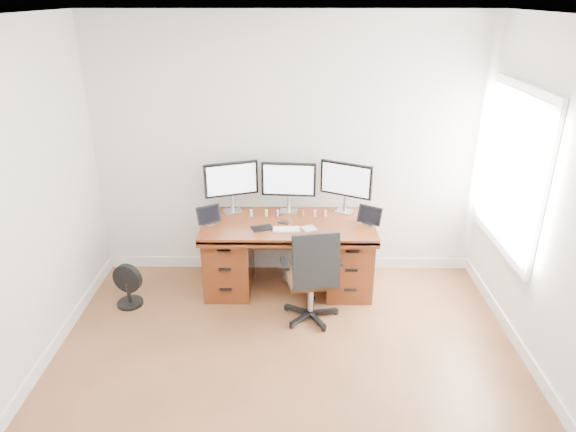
{
  "coord_description": "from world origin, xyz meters",
  "views": [
    {
      "loc": [
        0.05,
        -2.81,
        2.83
      ],
      "look_at": [
        0.0,
        1.5,
        0.95
      ],
      "focal_mm": 32.0,
      "sensor_mm": 36.0,
      "label": 1
    }
  ],
  "objects_px": {
    "office_chair": "(312,291)",
    "floor_fan": "(128,286)",
    "desk": "(288,252)",
    "keyboard": "(286,229)",
    "monitor_center": "(289,181)"
  },
  "relations": [
    {
      "from": "office_chair",
      "to": "floor_fan",
      "type": "relative_size",
      "value": 2.21
    },
    {
      "from": "office_chair",
      "to": "floor_fan",
      "type": "xyz_separation_m",
      "value": [
        -1.78,
        0.24,
        -0.1
      ]
    },
    {
      "from": "desk",
      "to": "floor_fan",
      "type": "xyz_separation_m",
      "value": [
        -1.56,
        -0.36,
        -0.19
      ]
    },
    {
      "from": "floor_fan",
      "to": "keyboard",
      "type": "bearing_deg",
      "value": 21.44
    },
    {
      "from": "office_chair",
      "to": "floor_fan",
      "type": "distance_m",
      "value": 1.8
    },
    {
      "from": "floor_fan",
      "to": "keyboard",
      "type": "height_order",
      "value": "keyboard"
    },
    {
      "from": "monitor_center",
      "to": "keyboard",
      "type": "xyz_separation_m",
      "value": [
        -0.02,
        -0.44,
        -0.33
      ]
    },
    {
      "from": "office_chair",
      "to": "keyboard",
      "type": "height_order",
      "value": "office_chair"
    },
    {
      "from": "monitor_center",
      "to": "office_chair",
      "type": "bearing_deg",
      "value": -70.49
    },
    {
      "from": "desk",
      "to": "office_chair",
      "type": "height_order",
      "value": "office_chair"
    },
    {
      "from": "office_chair",
      "to": "keyboard",
      "type": "bearing_deg",
      "value": 111.22
    },
    {
      "from": "monitor_center",
      "to": "keyboard",
      "type": "height_order",
      "value": "monitor_center"
    },
    {
      "from": "floor_fan",
      "to": "keyboard",
      "type": "xyz_separation_m",
      "value": [
        1.54,
        0.15,
        0.55
      ]
    },
    {
      "from": "floor_fan",
      "to": "monitor_center",
      "type": "relative_size",
      "value": 0.78
    },
    {
      "from": "monitor_center",
      "to": "desk",
      "type": "bearing_deg",
      "value": -85.32
    }
  ]
}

